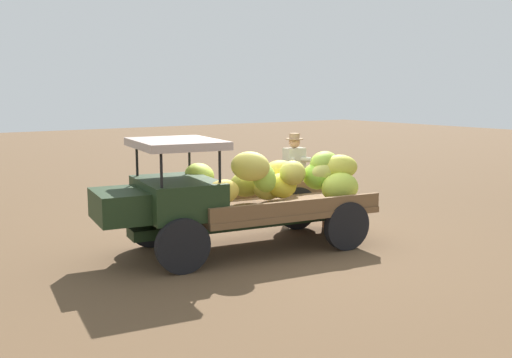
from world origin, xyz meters
name	(u,v)px	position (x,y,z in m)	size (l,w,h in m)	color
ground_plane	(262,241)	(0.00, 0.00, 0.00)	(60.00, 60.00, 0.00)	brown
truck	(238,193)	(0.63, 0.21, 0.94)	(4.60, 2.26, 1.84)	#1D2F17
farmer	(294,172)	(-1.39, -0.88, 1.00)	(0.52, 0.47, 1.75)	#4D5678
wooden_crate	(340,217)	(-1.71, 0.10, 0.24)	(0.48, 0.51, 0.47)	#8C5F3F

